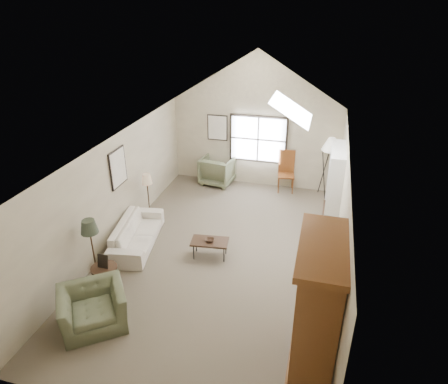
% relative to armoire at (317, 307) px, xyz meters
% --- Properties ---
extents(room_shell, '(5.01, 8.01, 4.00)m').
position_rel_armoire_xyz_m(room_shell, '(-2.18, 2.40, 2.11)').
color(room_shell, brown).
rests_on(room_shell, ground).
extents(window, '(1.72, 0.08, 1.42)m').
position_rel_armoire_xyz_m(window, '(-2.08, 6.36, 0.35)').
color(window, black).
rests_on(window, room_shell).
extents(skylight, '(0.80, 1.20, 0.52)m').
position_rel_armoire_xyz_m(skylight, '(-0.88, 3.30, 2.12)').
color(skylight, white).
rests_on(skylight, room_shell).
extents(wall_art, '(1.97, 3.71, 0.88)m').
position_rel_armoire_xyz_m(wall_art, '(-4.06, 4.34, 0.63)').
color(wall_art, black).
rests_on(wall_art, room_shell).
extents(armoire, '(0.60, 1.50, 2.20)m').
position_rel_armoire_xyz_m(armoire, '(0.00, 0.00, 0.00)').
color(armoire, brown).
rests_on(armoire, ground).
extents(tv_alcove, '(0.32, 1.30, 2.10)m').
position_rel_armoire_xyz_m(tv_alcove, '(0.16, 4.00, 0.05)').
color(tv_alcove, white).
rests_on(tv_alcove, ground).
extents(media_console, '(0.34, 1.18, 0.60)m').
position_rel_armoire_xyz_m(media_console, '(0.14, 4.00, -0.80)').
color(media_console, '#382316').
rests_on(media_console, ground).
extents(tv_panel, '(0.05, 0.90, 0.55)m').
position_rel_armoire_xyz_m(tv_panel, '(0.14, 4.00, -0.18)').
color(tv_panel, black).
rests_on(tv_panel, media_console).
extents(sofa, '(1.14, 2.17, 0.60)m').
position_rel_armoire_xyz_m(sofa, '(-4.16, 2.33, -0.80)').
color(sofa, beige).
rests_on(sofa, ground).
extents(armchair_near, '(1.46, 1.43, 0.72)m').
position_rel_armoire_xyz_m(armchair_near, '(-3.77, -0.18, -0.74)').
color(armchair_near, '#565F42').
rests_on(armchair_near, ground).
extents(armchair_far, '(1.06, 1.08, 0.87)m').
position_rel_armoire_xyz_m(armchair_far, '(-3.25, 6.10, -0.66)').
color(armchair_far, '#5C5F43').
rests_on(armchair_far, ground).
extents(coffee_table, '(0.86, 0.55, 0.42)m').
position_rel_armoire_xyz_m(coffee_table, '(-2.37, 2.29, -0.89)').
color(coffee_table, '#322314').
rests_on(coffee_table, ground).
extents(bowl, '(0.22, 0.22, 0.05)m').
position_rel_armoire_xyz_m(bowl, '(-2.37, 2.29, -0.66)').
color(bowl, '#392317').
rests_on(bowl, coffee_table).
extents(side_table, '(0.60, 0.60, 0.52)m').
position_rel_armoire_xyz_m(side_table, '(-4.06, 0.73, -0.84)').
color(side_table, '#382217').
rests_on(side_table, ground).
extents(side_chair, '(0.54, 0.54, 1.21)m').
position_rel_armoire_xyz_m(side_chair, '(-1.16, 6.10, -0.49)').
color(side_chair, brown).
rests_on(side_chair, ground).
extents(tripod_lamp, '(0.60, 0.60, 1.78)m').
position_rel_armoire_xyz_m(tripod_lamp, '(0.02, 6.10, -0.21)').
color(tripod_lamp, white).
rests_on(tripod_lamp, ground).
extents(dark_lamp, '(0.40, 0.40, 1.44)m').
position_rel_armoire_xyz_m(dark_lamp, '(-4.38, 0.93, -0.38)').
color(dark_lamp, '#262D1F').
rests_on(dark_lamp, ground).
extents(tan_lamp, '(0.30, 0.30, 1.29)m').
position_rel_armoire_xyz_m(tan_lamp, '(-4.38, 3.53, -0.45)').
color(tan_lamp, tan).
rests_on(tan_lamp, ground).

